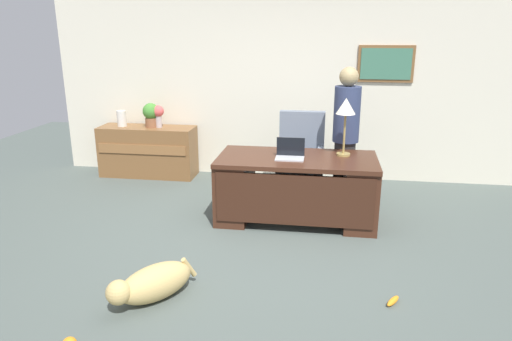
{
  "coord_description": "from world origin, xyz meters",
  "views": [
    {
      "loc": [
        0.57,
        -4.29,
        2.17
      ],
      "look_at": [
        -0.12,
        0.3,
        0.75
      ],
      "focal_mm": 32.6,
      "sensor_mm": 36.0,
      "label": 1
    }
  ],
  "objects": [
    {
      "name": "credenza",
      "position": [
        -2.07,
        2.25,
        0.38
      ],
      "size": [
        1.44,
        0.5,
        0.76
      ],
      "color": "brown",
      "rests_on": "ground_plane"
    },
    {
      "name": "dog_lying",
      "position": [
        -0.78,
        -1.06,
        0.15
      ],
      "size": [
        0.65,
        0.7,
        0.3
      ],
      "color": "tan",
      "rests_on": "ground_plane"
    },
    {
      "name": "desk_lamp",
      "position": [
        0.8,
        1.01,
        1.29
      ],
      "size": [
        0.22,
        0.22,
        0.66
      ],
      "color": "#9E8447",
      "rests_on": "desk"
    },
    {
      "name": "armchair",
      "position": [
        0.28,
        1.68,
        0.5
      ],
      "size": [
        0.6,
        0.59,
        1.12
      ],
      "color": "slate",
      "rests_on": "ground_plane"
    },
    {
      "name": "potted_plant",
      "position": [
        -1.99,
        2.25,
        0.95
      ],
      "size": [
        0.24,
        0.24,
        0.36
      ],
      "color": "brown",
      "rests_on": "credenza"
    },
    {
      "name": "laptop",
      "position": [
        0.2,
        0.8,
        0.82
      ],
      "size": [
        0.32,
        0.22,
        0.22
      ],
      "color": "#B2B5BA",
      "rests_on": "desk"
    },
    {
      "name": "person_standing",
      "position": [
        0.83,
        1.42,
        0.9
      ],
      "size": [
        0.32,
        0.32,
        1.74
      ],
      "color": "#262323",
      "rests_on": "ground_plane"
    },
    {
      "name": "vase_with_flowers",
      "position": [
        -1.88,
        2.25,
        0.96
      ],
      "size": [
        0.17,
        0.17,
        0.33
      ],
      "color": "#B8AAAA",
      "rests_on": "credenza"
    },
    {
      "name": "back_wall",
      "position": [
        0.01,
        2.6,
        1.35
      ],
      "size": [
        7.0,
        0.16,
        2.7
      ],
      "color": "beige",
      "rests_on": "ground_plane"
    },
    {
      "name": "dog_toy_bone",
      "position": [
        1.19,
        -0.82,
        0.03
      ],
      "size": [
        0.14,
        0.18,
        0.05
      ],
      "primitive_type": "ellipsoid",
      "rotation": [
        0.0,
        0.0,
        4.13
      ],
      "color": "orange",
      "rests_on": "ground_plane"
    },
    {
      "name": "ground_plane",
      "position": [
        0.0,
        0.0,
        0.0
      ],
      "size": [
        12.0,
        12.0,
        0.0
      ],
      "primitive_type": "plane",
      "color": "#4C5651"
    },
    {
      "name": "desk",
      "position": [
        0.28,
        0.82,
        0.41
      ],
      "size": [
        1.82,
        0.9,
        0.76
      ],
      "color": "#422316",
      "rests_on": "ground_plane"
    },
    {
      "name": "vase_empty",
      "position": [
        -2.46,
        2.25,
        0.87
      ],
      "size": [
        0.14,
        0.14,
        0.24
      ],
      "primitive_type": "cylinder",
      "color": "silver",
      "rests_on": "credenza"
    }
  ]
}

